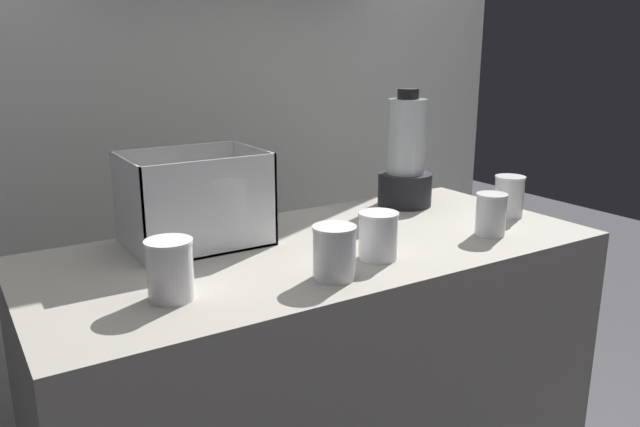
# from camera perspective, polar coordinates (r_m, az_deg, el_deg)

# --- Properties ---
(counter) EXTENTS (1.40, 0.64, 0.90)m
(counter) POSITION_cam_1_polar(r_m,az_deg,el_deg) (1.73, 0.00, -17.21)
(counter) COLOR #9E998E
(counter) RESTS_ON ground_plane
(back_wall_unit) EXTENTS (2.60, 0.24, 2.50)m
(back_wall_unit) POSITION_cam_1_polar(r_m,az_deg,el_deg) (2.15, -11.12, 11.94)
(back_wall_unit) COLOR silver
(back_wall_unit) RESTS_ON ground_plane
(carrot_display_bin) EXTENTS (0.33, 0.24, 0.23)m
(carrot_display_bin) POSITION_cam_1_polar(r_m,az_deg,el_deg) (1.56, -11.47, -0.24)
(carrot_display_bin) COLOR white
(carrot_display_bin) RESTS_ON counter
(blender_pitcher) EXTENTS (0.16, 0.16, 0.35)m
(blender_pitcher) POSITION_cam_1_polar(r_m,az_deg,el_deg) (1.90, 7.89, 4.82)
(blender_pitcher) COLOR black
(blender_pitcher) RESTS_ON counter
(juice_cup_carrot_far_left) EXTENTS (0.09, 0.09, 0.12)m
(juice_cup_carrot_far_left) POSITION_cam_1_polar(r_m,az_deg,el_deg) (1.23, -13.60, -5.42)
(juice_cup_carrot_far_left) COLOR white
(juice_cup_carrot_far_left) RESTS_ON counter
(juice_cup_mango_left) EXTENTS (0.09, 0.09, 0.11)m
(juice_cup_mango_left) POSITION_cam_1_polar(r_m,az_deg,el_deg) (1.30, 1.32, -3.78)
(juice_cup_mango_left) COLOR white
(juice_cup_mango_left) RESTS_ON counter
(juice_cup_mango_middle) EXTENTS (0.09, 0.09, 0.11)m
(juice_cup_mango_middle) POSITION_cam_1_polar(r_m,az_deg,el_deg) (1.43, 5.36, -2.28)
(juice_cup_mango_middle) COLOR white
(juice_cup_mango_middle) RESTS_ON counter
(juice_cup_orange_right) EXTENTS (0.08, 0.08, 0.11)m
(juice_cup_orange_right) POSITION_cam_1_polar(r_m,az_deg,el_deg) (1.66, 15.42, -0.25)
(juice_cup_orange_right) COLOR white
(juice_cup_orange_right) RESTS_ON counter
(juice_cup_pomegranate_far_right) EXTENTS (0.09, 0.09, 0.12)m
(juice_cup_pomegranate_far_right) POSITION_cam_1_polar(r_m,az_deg,el_deg) (1.86, 16.96, 1.28)
(juice_cup_pomegranate_far_right) COLOR white
(juice_cup_pomegranate_far_right) RESTS_ON counter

